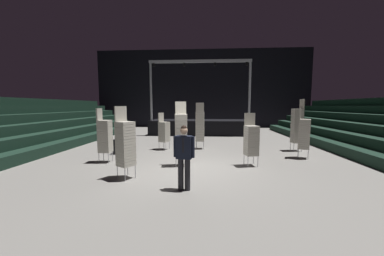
{
  "coord_description": "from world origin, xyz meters",
  "views": [
    {
      "loc": [
        0.51,
        -7.52,
        2.23
      ],
      "look_at": [
        -0.03,
        0.45,
        1.4
      ],
      "focal_mm": 19.96,
      "sensor_mm": 36.0,
      "label": 1
    }
  ],
  "objects_px": {
    "chair_stack_front_left": "(200,126)",
    "chair_stack_rear_right": "(297,125)",
    "equipment_road_case": "(125,146)",
    "chair_stack_front_right": "(304,133)",
    "chair_stack_rear_left": "(125,143)",
    "stage_riser": "(200,126)",
    "chair_stack_rear_centre": "(105,135)",
    "chair_stack_mid_right": "(164,131)",
    "chair_stack_mid_left": "(181,134)",
    "chair_stack_mid_centre": "(251,140)",
    "man_with_tie": "(184,154)"
  },
  "relations": [
    {
      "from": "chair_stack_front_left",
      "to": "chair_stack_rear_right",
      "type": "height_order",
      "value": "chair_stack_rear_right"
    },
    {
      "from": "chair_stack_mid_left",
      "to": "chair_stack_mid_right",
      "type": "distance_m",
      "value": 3.16
    },
    {
      "from": "chair_stack_rear_right",
      "to": "man_with_tie",
      "type": "bearing_deg",
      "value": 133.45
    },
    {
      "from": "chair_stack_front_left",
      "to": "chair_stack_rear_centre",
      "type": "distance_m",
      "value": 4.7
    },
    {
      "from": "chair_stack_rear_right",
      "to": "chair_stack_rear_left",
      "type": "bearing_deg",
      "value": 120.18
    },
    {
      "from": "chair_stack_mid_left",
      "to": "chair_stack_mid_centre",
      "type": "relative_size",
      "value": 1.22
    },
    {
      "from": "man_with_tie",
      "to": "chair_stack_rear_left",
      "type": "bearing_deg",
      "value": -16.03
    },
    {
      "from": "chair_stack_front_right",
      "to": "chair_stack_mid_centre",
      "type": "distance_m",
      "value": 2.82
    },
    {
      "from": "equipment_road_case",
      "to": "chair_stack_mid_right",
      "type": "bearing_deg",
      "value": 31.5
    },
    {
      "from": "chair_stack_mid_left",
      "to": "man_with_tie",
      "type": "bearing_deg",
      "value": 90.14
    },
    {
      "from": "chair_stack_front_right",
      "to": "man_with_tie",
      "type": "bearing_deg",
      "value": -26.55
    },
    {
      "from": "chair_stack_front_left",
      "to": "chair_stack_mid_centre",
      "type": "xyz_separation_m",
      "value": [
        1.99,
        -3.08,
        -0.21
      ]
    },
    {
      "from": "equipment_road_case",
      "to": "chair_stack_rear_right",
      "type": "bearing_deg",
      "value": 7.82
    },
    {
      "from": "chair_stack_front_left",
      "to": "chair_stack_rear_right",
      "type": "distance_m",
      "value": 4.81
    },
    {
      "from": "chair_stack_mid_centre",
      "to": "chair_stack_rear_right",
      "type": "xyz_separation_m",
      "value": [
        2.81,
        2.88,
        0.29
      ]
    },
    {
      "from": "chair_stack_rear_right",
      "to": "chair_stack_rear_centre",
      "type": "relative_size",
      "value": 1.2
    },
    {
      "from": "chair_stack_mid_right",
      "to": "chair_stack_mid_centre",
      "type": "distance_m",
      "value": 4.71
    },
    {
      "from": "equipment_road_case",
      "to": "chair_stack_mid_centre",
      "type": "bearing_deg",
      "value": -17.53
    },
    {
      "from": "chair_stack_front_left",
      "to": "chair_stack_rear_left",
      "type": "relative_size",
      "value": 1.08
    },
    {
      "from": "chair_stack_mid_right",
      "to": "equipment_road_case",
      "type": "xyz_separation_m",
      "value": [
        -1.68,
        -1.03,
        -0.6
      ]
    },
    {
      "from": "stage_riser",
      "to": "chair_stack_front_left",
      "type": "distance_m",
      "value": 5.9
    },
    {
      "from": "chair_stack_rear_centre",
      "to": "chair_stack_mid_right",
      "type": "bearing_deg",
      "value": 144.51
    },
    {
      "from": "chair_stack_rear_right",
      "to": "equipment_road_case",
      "type": "relative_size",
      "value": 2.84
    },
    {
      "from": "chair_stack_mid_left",
      "to": "chair_stack_rear_left",
      "type": "distance_m",
      "value": 2.16
    },
    {
      "from": "chair_stack_front_right",
      "to": "chair_stack_mid_left",
      "type": "relative_size",
      "value": 0.89
    },
    {
      "from": "chair_stack_mid_centre",
      "to": "chair_stack_rear_left",
      "type": "bearing_deg",
      "value": 9.91
    },
    {
      "from": "chair_stack_rear_centre",
      "to": "chair_stack_front_left",
      "type": "bearing_deg",
      "value": 128.29
    },
    {
      "from": "chair_stack_front_right",
      "to": "chair_stack_mid_centre",
      "type": "relative_size",
      "value": 1.09
    },
    {
      "from": "man_with_tie",
      "to": "chair_stack_mid_right",
      "type": "height_order",
      "value": "chair_stack_mid_right"
    },
    {
      "from": "chair_stack_mid_left",
      "to": "chair_stack_rear_centre",
      "type": "distance_m",
      "value": 3.07
    },
    {
      "from": "chair_stack_front_left",
      "to": "chair_stack_mid_right",
      "type": "height_order",
      "value": "chair_stack_front_left"
    },
    {
      "from": "stage_riser",
      "to": "chair_stack_rear_left",
      "type": "xyz_separation_m",
      "value": [
        -1.95,
        -10.63,
        0.46
      ]
    },
    {
      "from": "chair_stack_mid_right",
      "to": "chair_stack_rear_right",
      "type": "height_order",
      "value": "chair_stack_rear_right"
    },
    {
      "from": "chair_stack_rear_right",
      "to": "equipment_road_case",
      "type": "distance_m",
      "value": 8.44
    },
    {
      "from": "chair_stack_mid_left",
      "to": "chair_stack_mid_right",
      "type": "height_order",
      "value": "chair_stack_mid_left"
    },
    {
      "from": "chair_stack_front_left",
      "to": "chair_stack_front_right",
      "type": "xyz_separation_m",
      "value": [
        4.47,
        -1.74,
        -0.13
      ]
    },
    {
      "from": "chair_stack_rear_left",
      "to": "chair_stack_mid_right",
      "type": "bearing_deg",
      "value": -151.31
    },
    {
      "from": "chair_stack_front_right",
      "to": "chair_stack_rear_left",
      "type": "bearing_deg",
      "value": -40.85
    },
    {
      "from": "chair_stack_front_left",
      "to": "chair_stack_mid_left",
      "type": "xyz_separation_m",
      "value": [
        -0.61,
        -3.23,
        0.0
      ]
    },
    {
      "from": "chair_stack_front_left",
      "to": "chair_stack_rear_left",
      "type": "distance_m",
      "value": 5.22
    },
    {
      "from": "chair_stack_mid_centre",
      "to": "chair_stack_rear_centre",
      "type": "distance_m",
      "value": 5.66
    },
    {
      "from": "chair_stack_front_right",
      "to": "chair_stack_mid_left",
      "type": "distance_m",
      "value": 5.29
    },
    {
      "from": "chair_stack_mid_centre",
      "to": "man_with_tie",
      "type": "bearing_deg",
      "value": 35.46
    },
    {
      "from": "man_with_tie",
      "to": "chair_stack_rear_right",
      "type": "bearing_deg",
      "value": -126.59
    },
    {
      "from": "stage_riser",
      "to": "chair_stack_mid_left",
      "type": "relative_size",
      "value": 3.24
    },
    {
      "from": "chair_stack_rear_left",
      "to": "chair_stack_rear_centre",
      "type": "height_order",
      "value": "chair_stack_rear_left"
    },
    {
      "from": "chair_stack_front_left",
      "to": "chair_stack_mid_centre",
      "type": "height_order",
      "value": "chair_stack_front_left"
    },
    {
      "from": "chair_stack_front_left",
      "to": "chair_stack_mid_right",
      "type": "relative_size",
      "value": 1.27
    },
    {
      "from": "chair_stack_mid_centre",
      "to": "chair_stack_front_right",
      "type": "bearing_deg",
      "value": -163.77
    },
    {
      "from": "chair_stack_rear_left",
      "to": "equipment_road_case",
      "type": "bearing_deg",
      "value": -125.47
    }
  ]
}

